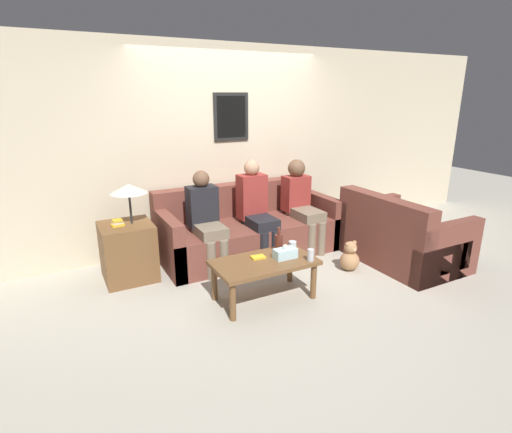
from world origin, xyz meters
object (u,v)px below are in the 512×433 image
Objects in this scene: couch_side at (401,239)px; coffee_table at (264,266)px; couch_main at (248,230)px; drinking_glass at (292,246)px; person_left at (206,217)px; wine_bottle at (279,243)px; person_middle at (256,207)px; person_right at (301,201)px; teddy_bear at (350,258)px.

couch_side is 1.33× the size of coffee_table.
couch_main is 1.12m from drinking_glass.
person_left reaches higher than couch_side.
coffee_table is 0.32m from wine_bottle.
drinking_glass is 0.09× the size of person_middle.
couch_main is at bearing 167.37° from person_right.
person_left is at bearing 66.13° from couch_side.
couch_main is 1.86× the size of person_middle.
person_left is 1.35m from person_right.
couch_main and couch_side have the same top height.
couch_side is at bearing -1.80° from drinking_glass.
person_middle is at bearing 86.18° from drinking_glass.
person_middle is (-1.48, 0.97, 0.35)m from couch_side.
couch_side reaches higher than coffee_table.
person_left is (-0.60, 0.90, 0.15)m from drinking_glass.
person_left is at bearing -178.06° from person_right.
couch_main is 1.34m from teddy_bear.
couch_main is at bearing 70.68° from coffee_table.
person_left is 0.94× the size of person_middle.
person_middle reaches higher than teddy_bear.
person_middle is (0.67, 0.02, 0.03)m from person_left.
person_right is (0.74, 0.94, 0.17)m from drinking_glass.
couch_side is 5.05× the size of wine_bottle.
couch_side is (1.50, -1.15, 0.00)m from couch_main.
drinking_glass is 1.09m from person_left.
drinking_glass is (-0.03, -1.10, 0.17)m from couch_main.
drinking_glass is at bearing -56.11° from person_left.
wine_bottle is (-0.17, -1.06, 0.22)m from couch_main.
teddy_bear is at bearing -0.01° from wine_bottle.
wine_bottle is 0.23× the size of person_left.
person_middle is at bearing 56.64° from couch_side.
drinking_glass is 0.89m from teddy_bear.
coffee_table is 0.87× the size of person_right.
teddy_bear is (0.80, -1.06, -0.14)m from couch_main.
teddy_bear is (1.22, 0.13, -0.20)m from coffee_table.
person_right reaches higher than couch_main.
drinking_glass is 0.09× the size of person_right.
couch_main reaches higher than coffee_table.
wine_bottle is 0.16m from drinking_glass.
wine_bottle is 0.75× the size of teddy_bear.
couch_side is at bearing -51.34° from person_right.
person_middle reaches higher than person_left.
person_right is at bearing 95.88° from teddy_bear.
coffee_table is at bearing -113.81° from person_middle.
person_left is 1.74m from teddy_bear.
coffee_table is 0.88× the size of person_left.
person_middle is (0.06, 0.92, 0.18)m from drinking_glass.
couch_side is 1.80m from person_middle.
couch_side is at bearing -23.87° from person_left.
wine_bottle reaches higher than drinking_glass.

